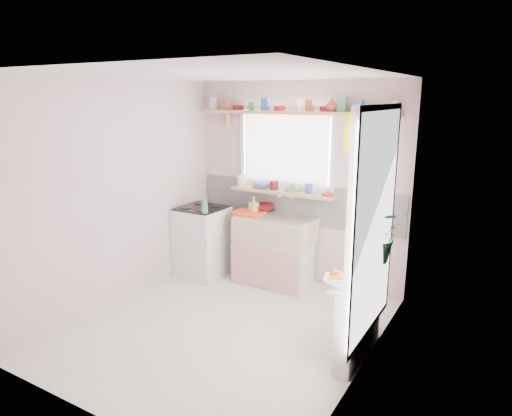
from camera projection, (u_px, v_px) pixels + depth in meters
The scene contains 19 objects.
room at pixel (324, 189), 4.75m from camera, with size 3.20×3.20×3.20m.
sink_unit at pixel (275, 250), 5.73m from camera, with size 0.95×0.65×1.11m.
cooker at pixel (202, 241), 5.99m from camera, with size 0.58×0.58×0.93m.
radiator_ledge at pixel (359, 314), 4.11m from camera, with size 0.22×0.95×0.78m.
windowsill at pixel (282, 192), 5.72m from camera, with size 1.40×0.22×0.04m, color tan.
pine_shelf at pixel (294, 113), 5.40m from camera, with size 2.52×0.24×0.04m, color tan.
shelf_crockery at pixel (293, 106), 5.39m from camera, with size 2.47×0.11×0.12m.
sill_crockery at pixel (279, 186), 5.73m from camera, with size 1.35×0.11×0.12m.
dish_tray at pixel (248, 213), 5.79m from camera, with size 0.38×0.28×0.04m, color #FF5616.
colander at pixel (265, 207), 5.92m from camera, with size 0.28×0.28×0.13m, color #570F15.
jade_plant at pixel (379, 235), 4.28m from camera, with size 0.48×0.42×0.53m, color #2C6E32.
fruit_bowl at pixel (339, 282), 3.79m from camera, with size 0.27×0.27×0.07m, color silver.
herb_pot at pixel (349, 265), 3.96m from camera, with size 0.12×0.08×0.22m, color #2E5E25.
soap_bottle_sink at pixel (254, 205), 5.83m from camera, with size 0.10×0.10×0.21m, color #EBDB68.
sill_cup at pixel (297, 187), 5.67m from camera, with size 0.13×0.13×0.11m, color beige.
sill_bowl at pixel (261, 186), 5.86m from camera, with size 0.19×0.19×0.06m, color #30629C.
shelf_vase at pixel (332, 104), 5.15m from camera, with size 0.15×0.15×0.16m, color #AE4835.
cooker_bottle at pixel (205, 205), 5.56m from camera, with size 0.08×0.08×0.22m, color #478E4B.
fruit at pixel (340, 275), 3.78m from camera, with size 0.20×0.14×0.10m.
Camera 1 is at (2.41, -3.52, 2.31)m, focal length 32.00 mm.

